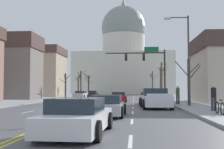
{
  "coord_description": "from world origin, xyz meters",
  "views": [
    {
      "loc": [
        3.62,
        -22.41,
        1.53
      ],
      "look_at": [
        -0.05,
        25.34,
        3.94
      ],
      "focal_mm": 46.79,
      "sensor_mm": 36.0,
      "label": 1
    }
  ],
  "objects_px": {
    "signal_gantry": "(148,62)",
    "sedan_near_03": "(107,106)",
    "pedestrian_01": "(178,94)",
    "pickup_truck_near_02": "(156,99)",
    "bicycle_parked": "(220,108)",
    "sedan_near_00": "(119,97)",
    "pedestrian_00": "(214,96)",
    "sedan_near_01": "(149,99)",
    "street_lamp_right": "(185,52)",
    "sedan_oncoming_00": "(81,95)",
    "sedan_oncoming_01": "(93,94)",
    "sedan_near_04": "(78,117)"
  },
  "relations": [
    {
      "from": "pickup_truck_near_02",
      "to": "sedan_near_04",
      "type": "distance_m",
      "value": 14.35
    },
    {
      "from": "sedan_oncoming_00",
      "to": "pedestrian_00",
      "type": "relative_size",
      "value": 2.69
    },
    {
      "from": "pickup_truck_near_02",
      "to": "sedan_near_03",
      "type": "relative_size",
      "value": 1.25
    },
    {
      "from": "sedan_oncoming_01",
      "to": "pedestrian_01",
      "type": "xyz_separation_m",
      "value": [
        12.91,
        -33.95,
        0.53
      ]
    },
    {
      "from": "sedan_near_00",
      "to": "pedestrian_01",
      "type": "relative_size",
      "value": 2.69
    },
    {
      "from": "signal_gantry",
      "to": "sedan_oncoming_00",
      "type": "relative_size",
      "value": 1.73
    },
    {
      "from": "street_lamp_right",
      "to": "pedestrian_00",
      "type": "relative_size",
      "value": 4.49
    },
    {
      "from": "sedan_near_03",
      "to": "sedan_near_04",
      "type": "bearing_deg",
      "value": -92.94
    },
    {
      "from": "sedan_near_03",
      "to": "pedestrian_01",
      "type": "xyz_separation_m",
      "value": [
        5.62,
        11.13,
        0.54
      ]
    },
    {
      "from": "sedan_oncoming_00",
      "to": "sedan_near_01",
      "type": "bearing_deg",
      "value": -60.69
    },
    {
      "from": "sedan_near_01",
      "to": "bicycle_parked",
      "type": "distance_m",
      "value": 13.32
    },
    {
      "from": "sedan_near_03",
      "to": "pedestrian_01",
      "type": "distance_m",
      "value": 12.48
    },
    {
      "from": "street_lamp_right",
      "to": "sedan_near_03",
      "type": "xyz_separation_m",
      "value": [
        -5.89,
        -8.42,
        -4.11
      ]
    },
    {
      "from": "bicycle_parked",
      "to": "sedan_near_00",
      "type": "bearing_deg",
      "value": 109.65
    },
    {
      "from": "pickup_truck_near_02",
      "to": "signal_gantry",
      "type": "bearing_deg",
      "value": 89.64
    },
    {
      "from": "sedan_near_00",
      "to": "pedestrian_01",
      "type": "distance_m",
      "value": 9.71
    },
    {
      "from": "pickup_truck_near_02",
      "to": "pedestrian_00",
      "type": "height_order",
      "value": "pedestrian_00"
    },
    {
      "from": "sedan_oncoming_00",
      "to": "bicycle_parked",
      "type": "height_order",
      "value": "sedan_oncoming_00"
    },
    {
      "from": "signal_gantry",
      "to": "street_lamp_right",
      "type": "height_order",
      "value": "street_lamp_right"
    },
    {
      "from": "sedan_oncoming_01",
      "to": "pedestrian_01",
      "type": "bearing_deg",
      "value": -69.17
    },
    {
      "from": "sedan_near_01",
      "to": "pedestrian_00",
      "type": "relative_size",
      "value": 2.61
    },
    {
      "from": "sedan_oncoming_00",
      "to": "sedan_near_04",
      "type": "bearing_deg",
      "value": -79.59
    },
    {
      "from": "pedestrian_00",
      "to": "pedestrian_01",
      "type": "bearing_deg",
      "value": 97.11
    },
    {
      "from": "street_lamp_right",
      "to": "bicycle_parked",
      "type": "xyz_separation_m",
      "value": [
        0.42,
        -8.24,
        -4.17
      ]
    },
    {
      "from": "signal_gantry",
      "to": "pedestrian_01",
      "type": "bearing_deg",
      "value": -78.42
    },
    {
      "from": "street_lamp_right",
      "to": "sedan_oncoming_00",
      "type": "bearing_deg",
      "value": 119.69
    },
    {
      "from": "sedan_near_03",
      "to": "bicycle_parked",
      "type": "xyz_separation_m",
      "value": [
        6.31,
        0.19,
        -0.07
      ]
    },
    {
      "from": "sedan_near_01",
      "to": "pedestrian_01",
      "type": "relative_size",
      "value": 2.59
    },
    {
      "from": "sedan_near_01",
      "to": "pickup_truck_near_02",
      "type": "distance_m",
      "value": 5.91
    },
    {
      "from": "signal_gantry",
      "to": "pedestrian_00",
      "type": "relative_size",
      "value": 4.64
    },
    {
      "from": "signal_gantry",
      "to": "sedan_near_03",
      "type": "bearing_deg",
      "value": -98.69
    },
    {
      "from": "sedan_near_00",
      "to": "bicycle_parked",
      "type": "distance_m",
      "value": 19.76
    },
    {
      "from": "bicycle_parked",
      "to": "sedan_oncoming_00",
      "type": "bearing_deg",
      "value": 113.49
    },
    {
      "from": "sedan_near_00",
      "to": "sedan_near_04",
      "type": "relative_size",
      "value": 0.98
    },
    {
      "from": "sedan_near_00",
      "to": "pickup_truck_near_02",
      "type": "distance_m",
      "value": 12.14
    },
    {
      "from": "sedan_near_04",
      "to": "sedan_oncoming_01",
      "type": "xyz_separation_m",
      "value": [
        -6.95,
        51.76,
        -0.01
      ]
    },
    {
      "from": "street_lamp_right",
      "to": "sedan_near_00",
      "type": "xyz_separation_m",
      "value": [
        -6.22,
        10.37,
        -4.09
      ]
    },
    {
      "from": "sedan_near_04",
      "to": "sedan_near_03",
      "type": "bearing_deg",
      "value": 87.06
    },
    {
      "from": "sedan_near_03",
      "to": "sedan_near_04",
      "type": "height_order",
      "value": "sedan_near_04"
    },
    {
      "from": "pedestrian_00",
      "to": "bicycle_parked",
      "type": "height_order",
      "value": "pedestrian_00"
    },
    {
      "from": "signal_gantry",
      "to": "bicycle_parked",
      "type": "height_order",
      "value": "signal_gantry"
    },
    {
      "from": "pickup_truck_near_02",
      "to": "bicycle_parked",
      "type": "height_order",
      "value": "pickup_truck_near_02"
    },
    {
      "from": "signal_gantry",
      "to": "pickup_truck_near_02",
      "type": "xyz_separation_m",
      "value": [
        -0.09,
        -14.89,
        -4.38
      ]
    },
    {
      "from": "sedan_near_01",
      "to": "pedestrian_00",
      "type": "xyz_separation_m",
      "value": [
        3.6,
        -10.37,
        0.51
      ]
    },
    {
      "from": "sedan_oncoming_00",
      "to": "sedan_near_00",
      "type": "bearing_deg",
      "value": -61.35
    },
    {
      "from": "sedan_oncoming_00",
      "to": "sedan_oncoming_01",
      "type": "relative_size",
      "value": 1.03
    },
    {
      "from": "pedestrian_00",
      "to": "sedan_oncoming_00",
      "type": "bearing_deg",
      "value": 115.87
    },
    {
      "from": "sedan_near_03",
      "to": "sedan_near_00",
      "type": "bearing_deg",
      "value": 91.0
    },
    {
      "from": "sedan_oncoming_01",
      "to": "pedestrian_01",
      "type": "height_order",
      "value": "pedestrian_01"
    },
    {
      "from": "sedan_near_01",
      "to": "sedan_oncoming_00",
      "type": "distance_m",
      "value": 21.38
    }
  ]
}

